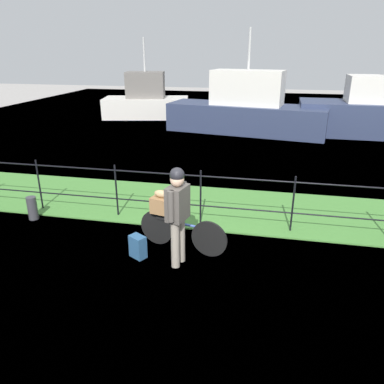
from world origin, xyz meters
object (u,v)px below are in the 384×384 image
Objects in this scene: moored_boat_near at (380,114)px; moored_boat_far at (246,110)px; backpack_on_paving at (138,247)px; moored_boat_mid at (146,101)px; wooden_crate at (162,205)px; bicycle_main at (181,232)px; cyclist_person at (178,209)px; mooring_bollard at (32,208)px; terrier_dog at (163,193)px.

moored_boat_near is 5.40m from moored_boat_far.
backpack_on_paving is 14.05m from moored_boat_mid.
wooden_crate is 0.88× the size of backpack_on_paving.
moored_boat_far is at bearing -175.17° from moored_boat_near.
bicycle_main is 13.87m from moored_boat_mid.
cyclist_person is 4.21× the size of backpack_on_paving.
moored_boat_near is at bearing 47.97° from mooring_bollard.
moored_boat_far is at bearing 88.17° from cyclist_person.
backpack_on_paving is at bearing -120.87° from wooden_crate.
wooden_crate is at bearing 166.51° from terrier_dog.
moored_boat_near is 10.94m from moored_boat_mid.
cyclist_person is 1.09m from backpack_on_paving.
cyclist_person reaches higher than mooring_bollard.
bicycle_main reaches higher than backpack_on_paving.
moored_boat_near reaches higher than mooring_bollard.
bicycle_main is 0.36× the size of moored_boat_mid.
terrier_dog is 12.28m from moored_boat_near.
moored_boat_far is (0.40, 10.27, 0.58)m from bicycle_main.
moored_boat_mid is (-4.25, 13.37, 0.63)m from backpack_on_paving.
wooden_crate is 0.05× the size of moored_boat_far.
moored_boat_mid reaches higher than terrier_dog.
moored_boat_near is at bearing 60.07° from terrier_dog.
backpack_on_paving is 2.87m from mooring_bollard.
terrier_dog reaches higher than wooden_crate.
terrier_dog is at bearing -94.19° from moored_boat_far.
moored_boat_far reaches higher than wooden_crate.
moored_boat_near reaches higher than moored_boat_mid.
terrier_dog is 13.66m from moored_boat_mid.
terrier_dog is at bearing -92.48° from backpack_on_paving.
cyclist_person is (0.43, -0.57, 0.21)m from wooden_crate.
mooring_bollard is (-3.41, 1.07, -0.75)m from cyclist_person.
wooden_crate is 3.08m from mooring_bollard.
cyclist_person reaches higher than backpack_on_paving.
bicycle_main is 10.30m from moored_boat_far.
mooring_bollard is at bearing 170.43° from wooden_crate.
moored_boat_far is (0.75, 10.19, -0.09)m from terrier_dog.
bicycle_main is 0.24× the size of moored_boat_far.
terrier_dog is 0.05× the size of moored_boat_near.
terrier_dog reaches higher than mooring_bollard.
cyclist_person is (0.06, -0.48, 0.66)m from bicycle_main.
backpack_on_paving is at bearing -20.61° from mooring_bollard.
wooden_crate is 0.22m from terrier_dog.
moored_boat_mid is at bearing 97.25° from mooring_bollard.
backpack_on_paving is at bearing -123.15° from terrier_dog.
wooden_crate reaches higher than mooring_bollard.
bicycle_main is at bearing -69.19° from moored_boat_mid.
moored_boat_far reaches higher than mooring_bollard.
backpack_on_paving is 0.06× the size of moored_boat_near.
backpack_on_paving is at bearing -95.73° from moored_boat_far.
wooden_crate is (-0.37, 0.09, 0.45)m from bicycle_main.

